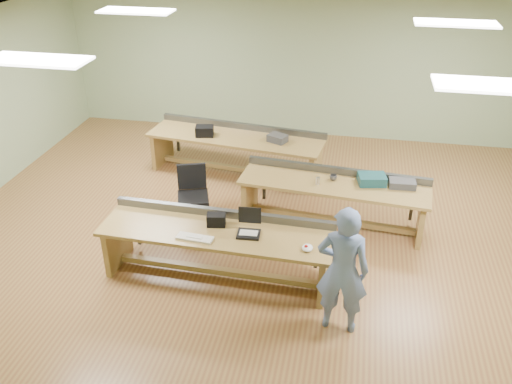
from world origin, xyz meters
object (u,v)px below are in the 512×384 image
(workbench_mid, at_px, (333,193))
(workbench_back, at_px, (236,145))
(parts_bin_grey, at_px, (402,183))
(workbench_front, at_px, (217,241))
(camera_bag, at_px, (216,220))
(drinks_can, at_px, (318,181))
(laptop_base, at_px, (249,234))
(task_chair, at_px, (194,205))
(person, at_px, (343,270))
(mug, at_px, (333,177))
(parts_bin_teal, at_px, (372,179))

(workbench_mid, distance_m, workbench_back, 2.41)
(parts_bin_grey, bearing_deg, workbench_mid, -177.04)
(workbench_front, height_order, camera_bag, camera_bag)
(drinks_can, bearing_deg, parts_bin_grey, 7.20)
(workbench_back, xyz_separation_m, laptop_base, (0.89, -3.18, 0.20))
(task_chair, bearing_deg, person, -57.09)
(drinks_can, bearing_deg, laptop_base, -115.53)
(person, distance_m, task_chair, 3.08)
(person, xyz_separation_m, task_chair, (-2.38, 1.90, -0.48))
(workbench_mid, relative_size, parts_bin_grey, 7.51)
(task_chair, xyz_separation_m, mug, (2.12, 0.51, 0.43))
(workbench_front, relative_size, drinks_can, 27.59)
(workbench_back, distance_m, task_chair, 1.96)
(workbench_back, distance_m, mug, 2.36)
(person, height_order, parts_bin_grey, person)
(workbench_front, bearing_deg, task_chair, 122.20)
(workbench_mid, relative_size, task_chair, 2.99)
(mug, distance_m, drinks_can, 0.29)
(workbench_mid, relative_size, laptop_base, 9.99)
(person, relative_size, laptop_base, 5.66)
(workbench_front, distance_m, laptop_base, 0.49)
(workbench_mid, xyz_separation_m, workbench_back, (-1.89, 1.49, 0.01))
(parts_bin_grey, bearing_deg, mug, 179.00)
(workbench_mid, bearing_deg, laptop_base, -115.16)
(workbench_back, xyz_separation_m, task_chair, (-0.25, -1.93, -0.20))
(workbench_front, bearing_deg, parts_bin_grey, 36.24)
(laptop_base, height_order, drinks_can, drinks_can)
(parts_bin_grey, bearing_deg, task_chair, -171.14)
(laptop_base, bearing_deg, mug, 57.72)
(workbench_back, bearing_deg, laptop_base, -67.03)
(workbench_mid, bearing_deg, drinks_can, -151.03)
(workbench_front, bearing_deg, laptop_base, -5.62)
(workbench_mid, bearing_deg, task_chair, -162.88)
(workbench_front, xyz_separation_m, workbench_mid, (1.45, 1.63, -0.00))
(laptop_base, relative_size, mug, 2.64)
(camera_bag, height_order, task_chair, task_chair)
(workbench_mid, xyz_separation_m, person, (0.24, -2.34, 0.28))
(parts_bin_teal, bearing_deg, person, -97.69)
(workbench_back, relative_size, person, 1.98)
(workbench_front, relative_size, parts_bin_grey, 7.94)
(laptop_base, height_order, task_chair, task_chair)
(laptop_base, xyz_separation_m, camera_bag, (-0.47, 0.16, 0.07))
(person, xyz_separation_m, drinks_can, (-0.48, 2.23, -0.03))
(workbench_back, bearing_deg, drinks_can, -36.87)
(camera_bag, height_order, parts_bin_teal, camera_bag)
(person, height_order, laptop_base, person)
(parts_bin_teal, bearing_deg, workbench_front, -139.76)
(parts_bin_teal, bearing_deg, task_chair, -169.35)
(workbench_back, height_order, laptop_base, workbench_back)
(workbench_back, distance_m, person, 4.39)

